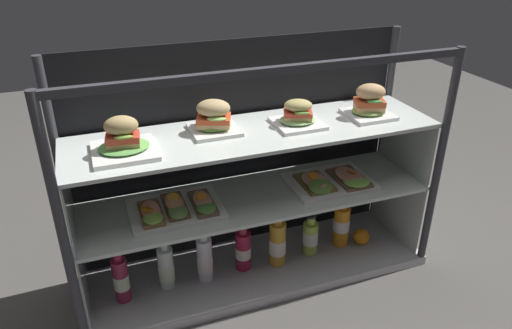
% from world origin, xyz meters
% --- Properties ---
extents(ground_plane, '(6.00, 6.00, 0.02)m').
position_xyz_m(ground_plane, '(0.00, 0.00, -0.01)').
color(ground_plane, '#4D4A47').
rests_on(ground_plane, ground).
extents(case_base_deck, '(1.42, 0.41, 0.04)m').
position_xyz_m(case_base_deck, '(0.00, 0.00, 0.02)').
color(case_base_deck, '#B7B5BA').
rests_on(case_base_deck, ground).
extents(case_frame, '(1.42, 0.41, 0.95)m').
position_xyz_m(case_frame, '(0.00, 0.13, 0.52)').
color(case_frame, '#333338').
rests_on(case_frame, ground).
extents(riser_lower_tier, '(1.36, 0.35, 0.32)m').
position_xyz_m(riser_lower_tier, '(0.00, 0.00, 0.20)').
color(riser_lower_tier, silver).
rests_on(riser_lower_tier, case_base_deck).
extents(shelf_lower_glass, '(1.38, 0.37, 0.01)m').
position_xyz_m(shelf_lower_glass, '(0.00, 0.00, 0.37)').
color(shelf_lower_glass, silver).
rests_on(shelf_lower_glass, riser_lower_tier).
extents(riser_upper_tier, '(1.36, 0.35, 0.26)m').
position_xyz_m(riser_upper_tier, '(0.00, 0.00, 0.51)').
color(riser_upper_tier, silver).
rests_on(riser_upper_tier, shelf_lower_glass).
extents(shelf_upper_glass, '(1.38, 0.37, 0.01)m').
position_xyz_m(shelf_upper_glass, '(0.00, 0.00, 0.65)').
color(shelf_upper_glass, silver).
rests_on(shelf_upper_glass, riser_upper_tier).
extents(plated_roll_sandwich_far_left, '(0.21, 0.21, 0.13)m').
position_xyz_m(plated_roll_sandwich_far_left, '(-0.47, -0.03, 0.70)').
color(plated_roll_sandwich_far_left, white).
rests_on(plated_roll_sandwich_far_left, shelf_upper_glass).
extents(plated_roll_sandwich_mid_left, '(0.17, 0.17, 0.12)m').
position_xyz_m(plated_roll_sandwich_mid_left, '(-0.14, 0.05, 0.70)').
color(plated_roll_sandwich_mid_left, white).
rests_on(plated_roll_sandwich_mid_left, shelf_upper_glass).
extents(plated_roll_sandwich_center, '(0.18, 0.18, 0.10)m').
position_xyz_m(plated_roll_sandwich_center, '(0.17, -0.00, 0.69)').
color(plated_roll_sandwich_center, white).
rests_on(plated_roll_sandwich_center, shelf_upper_glass).
extents(plated_roll_sandwich_right_of_center, '(0.17, 0.17, 0.13)m').
position_xyz_m(plated_roll_sandwich_right_of_center, '(0.47, -0.01, 0.70)').
color(plated_roll_sandwich_right_of_center, white).
rests_on(plated_roll_sandwich_right_of_center, shelf_upper_glass).
extents(open_sandwich_tray_far_left, '(0.34, 0.25, 0.06)m').
position_xyz_m(open_sandwich_tray_far_left, '(-0.32, -0.01, 0.40)').
color(open_sandwich_tray_far_left, white).
rests_on(open_sandwich_tray_far_left, shelf_lower_glass).
extents(open_sandwich_tray_mid_left, '(0.34, 0.25, 0.06)m').
position_xyz_m(open_sandwich_tray_mid_left, '(0.32, -0.02, 0.40)').
color(open_sandwich_tray_mid_left, white).
rests_on(open_sandwich_tray_mid_left, shelf_lower_glass).
extents(juice_bottle_near_post, '(0.06, 0.06, 0.25)m').
position_xyz_m(juice_bottle_near_post, '(-0.55, -0.02, 0.14)').
color(juice_bottle_near_post, '#902544').
rests_on(juice_bottle_near_post, case_base_deck).
extents(juice_bottle_tucked_behind, '(0.06, 0.06, 0.22)m').
position_xyz_m(juice_bottle_tucked_behind, '(-0.38, -0.00, 0.13)').
color(juice_bottle_tucked_behind, white).
rests_on(juice_bottle_tucked_behind, case_base_deck).
extents(juice_bottle_back_right, '(0.06, 0.06, 0.24)m').
position_xyz_m(juice_bottle_back_right, '(-0.22, -0.01, 0.14)').
color(juice_bottle_back_right, white).
rests_on(juice_bottle_back_right, case_base_deck).
extents(juice_bottle_front_left_end, '(0.06, 0.06, 0.23)m').
position_xyz_m(juice_bottle_front_left_end, '(-0.06, 0.00, 0.13)').
color(juice_bottle_front_left_end, '#A11B3E').
rests_on(juice_bottle_front_left_end, case_base_deck).
extents(juice_bottle_back_center, '(0.07, 0.07, 0.24)m').
position_xyz_m(juice_bottle_back_center, '(0.09, -0.02, 0.14)').
color(juice_bottle_back_center, gold).
rests_on(juice_bottle_back_center, case_base_deck).
extents(juice_bottle_front_middle, '(0.07, 0.07, 0.19)m').
position_xyz_m(juice_bottle_front_middle, '(0.25, -0.00, 0.12)').
color(juice_bottle_front_middle, '#AEC94B').
rests_on(juice_bottle_front_middle, case_base_deck).
extents(juice_bottle_front_right_end, '(0.07, 0.07, 0.24)m').
position_xyz_m(juice_bottle_front_right_end, '(0.41, 0.01, 0.14)').
color(juice_bottle_front_right_end, orange).
rests_on(juice_bottle_front_right_end, case_base_deck).
extents(orange_fruit_beside_bottles, '(0.07, 0.07, 0.07)m').
position_xyz_m(orange_fruit_beside_bottles, '(0.49, -0.02, 0.08)').
color(orange_fruit_beside_bottles, orange).
rests_on(orange_fruit_beside_bottles, case_base_deck).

